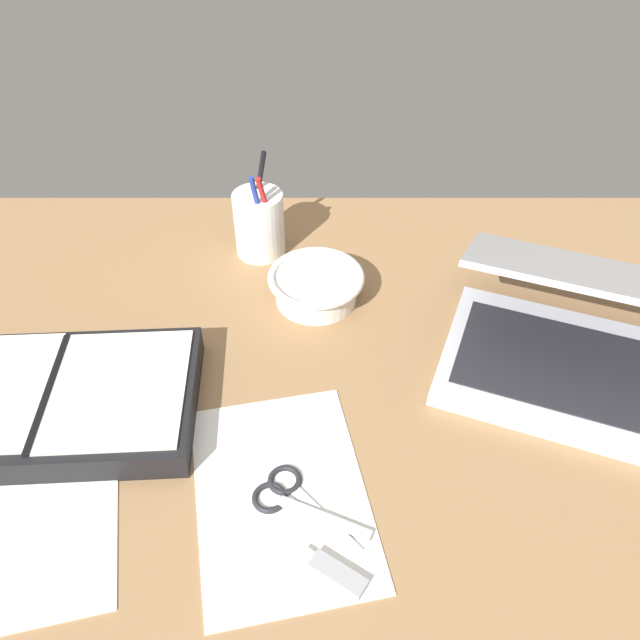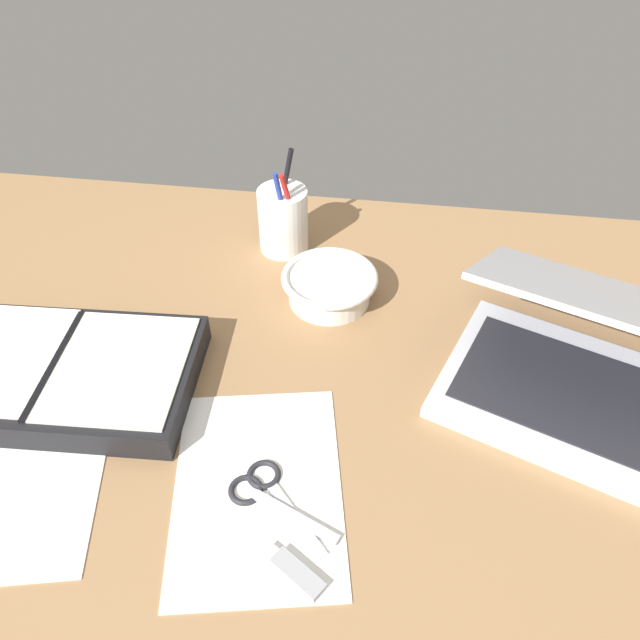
{
  "view_description": "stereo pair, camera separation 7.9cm",
  "coord_description": "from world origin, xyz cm",
  "px_view_note": "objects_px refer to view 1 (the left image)",
  "views": [
    {
      "loc": [
        0.57,
        -49.15,
        62.7
      ],
      "look_at": [
        0.32,
        9.28,
        9.0
      ],
      "focal_mm": 35.0,
      "sensor_mm": 36.0,
      "label": 1
    },
    {
      "loc": [
        8.48,
        -48.58,
        62.7
      ],
      "look_at": [
        0.32,
        9.28,
        9.0
      ],
      "focal_mm": 35.0,
      "sensor_mm": 36.0,
      "label": 2
    }
  ],
  "objects_px": {
    "bowl": "(321,285)",
    "scissors": "(291,496)",
    "pen_cup": "(262,223)",
    "planner": "(56,400)",
    "laptop": "(577,338)"
  },
  "relations": [
    {
      "from": "bowl",
      "to": "scissors",
      "type": "height_order",
      "value": "bowl"
    },
    {
      "from": "pen_cup",
      "to": "planner",
      "type": "bearing_deg",
      "value": -124.35
    },
    {
      "from": "laptop",
      "to": "pen_cup",
      "type": "bearing_deg",
      "value": 170.18
    },
    {
      "from": "pen_cup",
      "to": "scissors",
      "type": "xyz_separation_m",
      "value": [
        0.06,
        -0.46,
        -0.05
      ]
    },
    {
      "from": "laptop",
      "to": "scissors",
      "type": "relative_size",
      "value": 3.02
    },
    {
      "from": "bowl",
      "to": "scissors",
      "type": "xyz_separation_m",
      "value": [
        -0.03,
        -0.34,
        -0.02
      ]
    },
    {
      "from": "bowl",
      "to": "scissors",
      "type": "relative_size",
      "value": 1.09
    },
    {
      "from": "laptop",
      "to": "pen_cup",
      "type": "distance_m",
      "value": 0.49
    },
    {
      "from": "pen_cup",
      "to": "laptop",
      "type": "bearing_deg",
      "value": -30.92
    },
    {
      "from": "bowl",
      "to": "pen_cup",
      "type": "xyz_separation_m",
      "value": [
        -0.09,
        0.12,
        0.03
      ]
    },
    {
      "from": "laptop",
      "to": "planner",
      "type": "xyz_separation_m",
      "value": [
        -0.65,
        -0.08,
        -0.03
      ]
    },
    {
      "from": "pen_cup",
      "to": "planner",
      "type": "distance_m",
      "value": 0.41
    },
    {
      "from": "pen_cup",
      "to": "scissors",
      "type": "bearing_deg",
      "value": -82.24
    },
    {
      "from": "scissors",
      "to": "bowl",
      "type": "bearing_deg",
      "value": 120.0
    },
    {
      "from": "bowl",
      "to": "planner",
      "type": "xyz_separation_m",
      "value": [
        -0.32,
        -0.22,
        -0.01
      ]
    }
  ]
}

